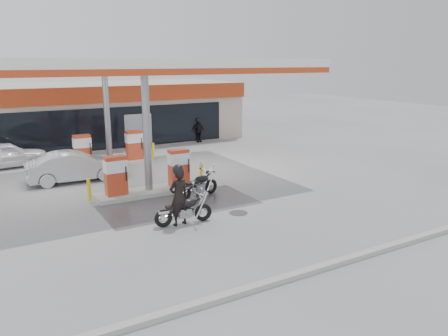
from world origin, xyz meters
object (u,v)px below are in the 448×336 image
at_px(pump_island_far, 109,152).
at_px(parked_car_right, 149,134).
at_px(pump_island_near, 149,177).
at_px(main_motorcycle, 185,211).
at_px(parked_motorcycle, 199,186).
at_px(hatchback_silver, 75,166).
at_px(sedan_white, 7,155).
at_px(biker_main, 179,197).
at_px(attendant, 146,143).
at_px(biker_walking, 199,131).

xyz_separation_m(pump_island_far, parked_car_right, (4.50, 6.00, -0.21)).
distance_m(pump_island_near, main_motorcycle, 4.01).
relative_size(parked_motorcycle, hatchback_silver, 0.48).
relative_size(pump_island_near, main_motorcycle, 2.46).
height_order(sedan_white, parked_car_right, sedan_white).
xyz_separation_m(pump_island_far, biker_main, (-0.39, -9.99, 0.30)).
bearing_deg(pump_island_near, biker_main, -95.56).
bearing_deg(sedan_white, attendant, -105.42).
bearing_deg(parked_motorcycle, sedan_white, 108.32).
bearing_deg(main_motorcycle, hatchback_silver, 110.98).
distance_m(pump_island_near, sedan_white, 9.53).
distance_m(pump_island_near, parked_car_right, 12.82).
bearing_deg(biker_walking, pump_island_near, -126.25).
relative_size(pump_island_near, attendant, 3.00).
bearing_deg(pump_island_near, hatchback_silver, 122.67).
distance_m(pump_island_far, biker_walking, 8.23).
relative_size(biker_main, parked_car_right, 0.56).
relative_size(parked_car_right, biker_walking, 2.29).
xyz_separation_m(sedan_white, biker_walking, (12.15, 1.60, 0.11)).
xyz_separation_m(pump_island_near, main_motorcycle, (-0.19, -4.00, -0.23)).
distance_m(sedan_white, attendant, 7.41).
height_order(parked_motorcycle, sedan_white, sedan_white).
bearing_deg(sedan_white, biker_main, -166.00).
bearing_deg(attendant, biker_walking, -64.96).
xyz_separation_m(pump_island_near, sedan_white, (-4.85, 8.20, -0.03)).
height_order(main_motorcycle, parked_motorcycle, parked_motorcycle).
distance_m(pump_island_near, attendant, 7.42).
bearing_deg(parked_motorcycle, parked_car_right, 62.61).
bearing_deg(biker_walking, attendant, -149.50).
height_order(attendant, parked_car_right, attendant).
xyz_separation_m(pump_island_far, sedan_white, (-4.85, 2.20, -0.03)).
height_order(hatchback_silver, parked_car_right, hatchback_silver).
distance_m(pump_island_far, parked_motorcycle, 7.68).
bearing_deg(hatchback_silver, parked_motorcycle, -140.33).
bearing_deg(biker_walking, pump_island_far, -152.07).
bearing_deg(biker_walking, parked_motorcycle, -116.28).
relative_size(sedan_white, hatchback_silver, 0.93).
distance_m(pump_island_far, hatchback_silver, 3.33).
bearing_deg(main_motorcycle, parked_car_right, 79.07).
bearing_deg(pump_island_near, main_motorcycle, -92.75).
xyz_separation_m(parked_motorcycle, sedan_white, (-6.46, 9.71, 0.20)).
height_order(pump_island_far, biker_main, biker_main).
relative_size(main_motorcycle, hatchback_silver, 0.48).
relative_size(hatchback_silver, parked_car_right, 1.19).
distance_m(parked_motorcycle, hatchback_silver, 6.44).
bearing_deg(biker_main, biker_walking, -129.21).
bearing_deg(pump_island_far, attendant, 22.09).
distance_m(hatchback_silver, parked_car_right, 10.81).
height_order(parked_car_right, biker_walking, biker_walking).
distance_m(sedan_white, hatchback_silver, 5.25).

